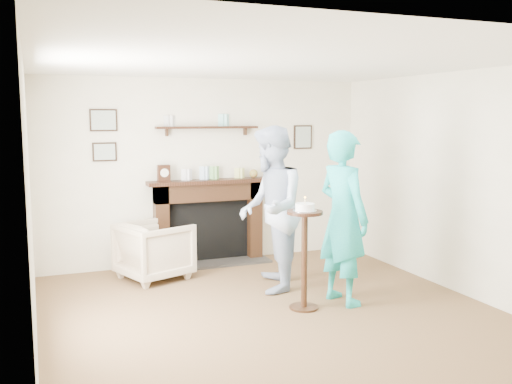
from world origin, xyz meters
TOP-DOWN VIEW (x-y plane):
  - ground at (0.00, 0.00)m, footprint 5.00×5.00m
  - room_shell at (-0.00, 0.69)m, footprint 4.54×5.02m
  - armchair at (-0.86, 1.90)m, footprint 1.00×0.98m
  - man at (0.30, 0.96)m, footprint 1.00×1.12m
  - woman at (0.84, 0.25)m, footprint 0.57×0.75m
  - pedestal_table at (0.36, 0.21)m, footprint 0.37×0.37m

SIDE VIEW (x-z plane):
  - ground at x=0.00m, z-range 0.00..0.00m
  - armchair at x=-0.86m, z-range -0.36..0.36m
  - man at x=0.30m, z-range -0.95..0.95m
  - woman at x=0.84m, z-range -0.93..0.93m
  - pedestal_table at x=0.36m, z-range 0.14..1.32m
  - room_shell at x=0.00m, z-range 0.36..2.88m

